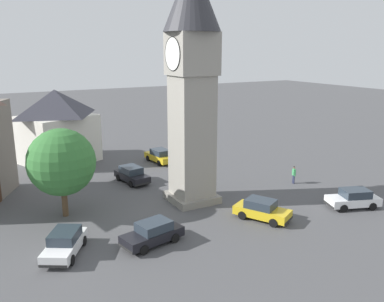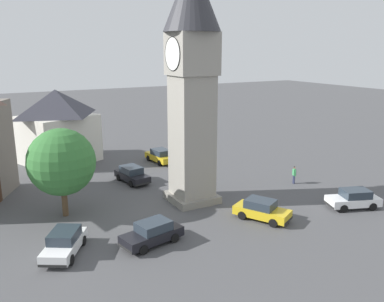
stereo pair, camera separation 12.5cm
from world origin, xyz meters
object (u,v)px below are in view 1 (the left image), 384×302
(car_green_alley, at_px, (153,233))
(pedestrian, at_px, (294,173))
(car_white_side, at_px, (132,175))
(building_shop_left, at_px, (57,126))
(clock_tower, at_px, (192,64))
(car_red_corner, at_px, (262,210))
(car_silver_kerb, at_px, (65,243))
(car_black_far, at_px, (354,199))
(car_blue_kerb, at_px, (160,156))
(tree, at_px, (62,162))

(car_green_alley, distance_m, pedestrian, 17.25)
(car_white_side, bearing_deg, car_green_alley, -14.72)
(car_white_side, xyz_separation_m, building_shop_left, (-10.84, -4.56, 3.39))
(clock_tower, relative_size, car_green_alley, 4.39)
(car_red_corner, height_order, pedestrian, pedestrian)
(car_silver_kerb, xyz_separation_m, car_black_far, (3.42, 21.91, 0.00))
(car_silver_kerb, bearing_deg, car_red_corner, 83.13)
(car_white_side, xyz_separation_m, car_black_far, (14.62, 13.29, 0.00))
(car_blue_kerb, height_order, building_shop_left, building_shop_left)
(car_blue_kerb, height_order, car_red_corner, same)
(car_black_far, height_order, car_green_alley, same)
(car_white_side, relative_size, car_green_alley, 0.99)
(car_green_alley, xyz_separation_m, building_shop_left, (-23.39, -1.26, 3.39))
(car_white_side, relative_size, tree, 0.64)
(car_blue_kerb, distance_m, car_black_far, 21.26)
(car_white_side, xyz_separation_m, pedestrian, (7.78, 13.28, 0.25))
(car_silver_kerb, bearing_deg, pedestrian, 98.87)
(pedestrian, xyz_separation_m, building_shop_left, (-18.62, -17.84, 3.14))
(car_white_side, height_order, tree, tree)
(clock_tower, height_order, car_black_far, clock_tower)
(car_silver_kerb, xyz_separation_m, car_red_corner, (1.69, 14.01, 0.00))
(car_red_corner, xyz_separation_m, car_white_side, (-12.88, -5.40, 0.00))
(car_blue_kerb, distance_m, car_silver_kerb, 21.37)
(clock_tower, bearing_deg, building_shop_left, -157.83)
(clock_tower, distance_m, car_red_corner, 12.31)
(car_white_side, height_order, car_black_far, same)
(clock_tower, xyz_separation_m, car_silver_kerb, (4.20, -11.32, -10.47))
(car_white_side, relative_size, pedestrian, 2.57)
(car_red_corner, height_order, building_shop_left, building_shop_left)
(car_silver_kerb, xyz_separation_m, building_shop_left, (-22.03, 4.05, 3.39))
(car_silver_kerb, height_order, car_black_far, same)
(car_blue_kerb, bearing_deg, car_green_alley, -25.90)
(car_white_side, bearing_deg, clock_tower, 21.16)
(car_black_far, height_order, building_shop_left, building_shop_left)
(car_blue_kerb, xyz_separation_m, car_white_side, (5.07, -5.26, 0.00))
(car_green_alley, height_order, building_shop_left, building_shop_left)
(clock_tower, xyz_separation_m, car_black_far, (7.63, 10.59, -10.47))
(pedestrian, bearing_deg, car_black_far, 0.10)
(car_blue_kerb, xyz_separation_m, car_black_far, (19.69, 8.04, 0.00))
(clock_tower, xyz_separation_m, building_shop_left, (-17.83, -7.27, -7.08))
(car_black_far, bearing_deg, clock_tower, -125.77)
(car_green_alley, bearing_deg, car_blue_kerb, 154.10)
(car_silver_kerb, xyz_separation_m, car_white_side, (-11.20, 8.62, 0.00))
(building_shop_left, bearing_deg, car_green_alley, 3.10)
(car_blue_kerb, bearing_deg, tree, -51.03)
(car_blue_kerb, height_order, tree, tree)
(tree, bearing_deg, car_blue_kerb, 128.97)
(pedestrian, relative_size, building_shop_left, 0.18)
(car_black_far, bearing_deg, car_green_alley, -97.12)
(pedestrian, bearing_deg, car_blue_kerb, -148.00)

